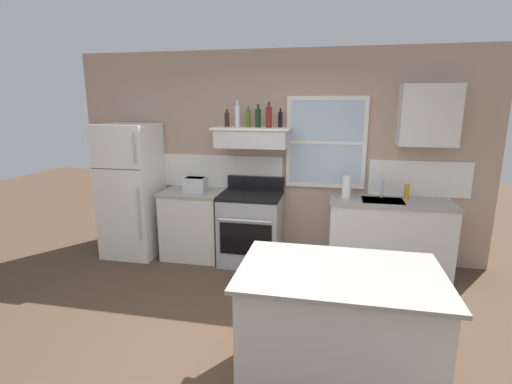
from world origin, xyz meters
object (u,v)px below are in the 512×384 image
at_px(refrigerator, 132,190).
at_px(stove_range, 251,228).
at_px(dish_soap_bottle, 406,192).
at_px(bottle_olive_oil_square, 248,118).
at_px(bottle_dark_green_wine, 258,118).
at_px(bottle_balsamic_dark, 280,119).
at_px(bottle_brown_stout, 227,119).
at_px(bottle_red_label_wine, 269,117).
at_px(kitchen_island, 337,329).
at_px(paper_towel_roll, 347,187).
at_px(toaster, 195,184).
at_px(bottle_clear_tall, 237,116).

height_order(refrigerator, stove_range, refrigerator).
bearing_deg(stove_range, dish_soap_bottle, 4.18).
distance_m(bottle_olive_oil_square, bottle_dark_green_wine, 0.14).
relative_size(refrigerator, bottle_balsamic_dark, 7.73).
distance_m(stove_range, bottle_dark_green_wine, 1.40).
distance_m(bottle_brown_stout, bottle_olive_oil_square, 0.27).
bearing_deg(bottle_brown_stout, refrigerator, -173.83).
bearing_deg(refrigerator, dish_soap_bottle, 2.60).
bearing_deg(bottle_brown_stout, dish_soap_bottle, 0.47).
distance_m(refrigerator, dish_soap_bottle, 3.54).
xyz_separation_m(refrigerator, bottle_balsamic_dark, (1.99, 0.17, 0.95)).
height_order(bottle_red_label_wine, dish_soap_bottle, bottle_red_label_wine).
height_order(refrigerator, bottle_red_label_wine, bottle_red_label_wine).
relative_size(dish_soap_bottle, kitchen_island, 0.13).
distance_m(bottle_dark_green_wine, bottle_balsamic_dark, 0.28).
bearing_deg(refrigerator, bottle_red_label_wine, 2.09).
bearing_deg(bottle_dark_green_wine, bottle_brown_stout, 178.56).
xyz_separation_m(bottle_red_label_wine, kitchen_island, (0.88, -2.12, -1.42)).
bearing_deg(paper_towel_roll, bottle_balsamic_dark, 172.33).
height_order(bottle_dark_green_wine, kitchen_island, bottle_dark_green_wine).
bearing_deg(toaster, kitchen_island, -48.43).
distance_m(bottle_balsamic_dark, kitchen_island, 2.73).
relative_size(refrigerator, paper_towel_roll, 6.58).
distance_m(bottle_dark_green_wine, bottle_red_label_wine, 0.16).
distance_m(stove_range, bottle_brown_stout, 1.42).
height_order(paper_towel_roll, kitchen_island, paper_towel_roll).
bearing_deg(bottle_olive_oil_square, bottle_clear_tall, -167.29).
height_order(stove_range, bottle_olive_oil_square, bottle_olive_oil_square).
relative_size(bottle_balsamic_dark, kitchen_island, 0.16).
height_order(bottle_dark_green_wine, paper_towel_roll, bottle_dark_green_wine).
bearing_deg(kitchen_island, bottle_brown_stout, 122.94).
distance_m(stove_range, dish_soap_bottle, 1.96).
xyz_separation_m(stove_range, bottle_olive_oil_square, (-0.07, 0.15, 1.39)).
height_order(toaster, dish_soap_bottle, toaster).
xyz_separation_m(toaster, bottle_balsamic_dark, (1.08, 0.17, 0.83)).
height_order(stove_range, bottle_brown_stout, bottle_brown_stout).
bearing_deg(toaster, refrigerator, -179.72).
relative_size(stove_range, dish_soap_bottle, 6.06).
xyz_separation_m(refrigerator, kitchen_island, (2.74, -2.06, -0.43)).
xyz_separation_m(bottle_clear_tall, bottle_balsamic_dark, (0.54, 0.03, -0.04)).
height_order(bottle_dark_green_wine, bottle_red_label_wine, bottle_red_label_wine).
bearing_deg(bottle_clear_tall, paper_towel_roll, -3.54).
height_order(stove_range, bottle_balsamic_dark, bottle_balsamic_dark).
relative_size(bottle_balsamic_dark, paper_towel_roll, 0.85).
bearing_deg(bottle_balsamic_dark, bottle_brown_stout, -177.40).
bearing_deg(bottle_brown_stout, bottle_olive_oil_square, 7.01).
bearing_deg(bottle_clear_tall, bottle_olive_oil_square, 12.71).
bearing_deg(paper_towel_roll, dish_soap_bottle, 8.06).
distance_m(bottle_olive_oil_square, kitchen_island, 2.88).
xyz_separation_m(bottle_olive_oil_square, paper_towel_roll, (1.24, -0.11, -0.81)).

